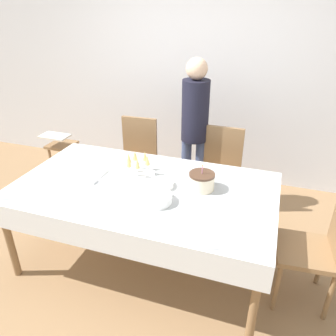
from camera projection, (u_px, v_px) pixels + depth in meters
ground_plane at (146, 258)px, 2.99m from camera, size 12.00×12.00×0.00m
wall_back at (201, 71)px, 3.93m from camera, size 8.00×0.05×2.70m
dining_table at (144, 197)px, 2.69m from camera, size 2.11×1.20×0.76m
dining_chair_far_left at (137, 158)px, 3.66m from camera, size 0.44×0.44×0.97m
dining_chair_far_right at (220, 170)px, 3.39m from camera, size 0.42×0.42×0.97m
dining_chair_right_end at (320, 244)px, 2.36m from camera, size 0.45×0.45×0.97m
birthday_cake at (202, 181)px, 2.59m from camera, size 0.20×0.20×0.21m
champagne_tray at (137, 165)px, 2.81m from camera, size 0.32×0.32×0.18m
plate_stack_main at (156, 198)px, 2.43m from camera, size 0.24×0.24×0.06m
plate_stack_dessert at (161, 184)px, 2.64m from camera, size 0.20×0.20×0.04m
cake_knife at (199, 201)px, 2.46m from camera, size 0.30×0.04×0.00m
fork_pile at (87, 180)px, 2.72m from camera, size 0.18×0.08×0.02m
napkin_pile at (96, 173)px, 2.84m from camera, size 0.15×0.15×0.01m
person_standing at (195, 122)px, 3.39m from camera, size 0.28×0.28×1.63m
high_chair at (61, 151)px, 3.98m from camera, size 0.33×0.35×0.71m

